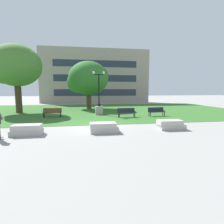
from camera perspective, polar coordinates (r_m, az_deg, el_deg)
ground_plane at (r=13.66m, az=-5.68°, el=-4.36°), size 140.00×140.00×0.00m
grass_lawn at (r=23.54m, az=-7.02°, el=0.50°), size 40.00×20.00×0.02m
concrete_block_center at (r=11.88m, az=-26.02°, el=-5.31°), size 1.80×0.90×0.64m
concrete_block_left at (r=11.34m, az=-2.73°, el=-5.14°), size 1.82×0.90×0.64m
concrete_block_right at (r=12.93m, az=18.57°, el=-3.99°), size 1.86×0.90×0.64m
park_bench_near_left at (r=17.61m, az=4.74°, el=0.02°), size 1.82×0.62×0.90m
park_bench_near_right at (r=18.52m, az=-18.92°, el=0.01°), size 1.81×0.55×0.90m
park_bench_far_left at (r=18.83m, az=14.29°, el=0.29°), size 1.85×0.72×0.90m
lamp_post_center at (r=19.51m, az=-4.26°, el=2.13°), size 1.32×0.80×4.87m
tree_near_right at (r=25.72m, az=-7.84°, el=10.70°), size 5.95×5.67×6.79m
tree_near_left at (r=23.72m, az=-28.90°, el=12.95°), size 5.94×5.65×7.94m
building_facade_distant at (r=38.06m, az=-5.25°, el=11.66°), size 23.22×1.03×11.43m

